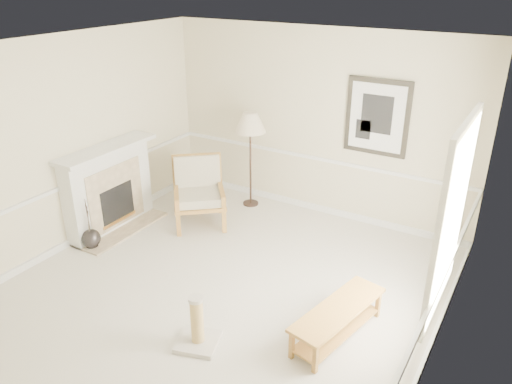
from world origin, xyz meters
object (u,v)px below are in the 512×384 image
armchair (199,188)px  scratching_post (198,330)px  floor_lamp (250,125)px  bench (338,317)px  floor_vase (91,239)px

armchair → scratching_post: (1.69, -2.30, -0.36)m
armchair → scratching_post: size_ratio=1.87×
armchair → floor_lamp: bearing=27.0°
armchair → bench: armchair is taller
floor_lamp → bench: bearing=-42.9°
floor_vase → bench: 3.71m
floor_lamp → bench: (2.52, -2.34, -1.13)m
floor_vase → scratching_post: 2.63m
armchair → bench: (2.90, -1.43, -0.30)m
armchair → scratching_post: bearing=-93.9°
floor_vase → floor_lamp: (1.19, 2.39, 1.24)m
bench → scratching_post: scratching_post is taller
armchair → scratching_post: armchair is taller
bench → scratching_post: 1.49m
bench → scratching_post: bearing=-144.3°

